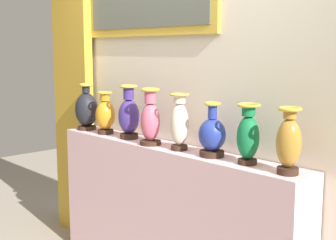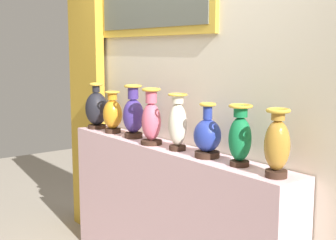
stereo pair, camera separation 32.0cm
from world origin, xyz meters
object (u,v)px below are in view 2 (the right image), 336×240
vase_amber (113,114)px  vase_rose (151,120)px  vase_cobalt (207,136)px  vase_emerald (240,137)px  vase_ivory (178,123)px  vase_indigo (133,115)px  vase_ochre (277,145)px  vase_onyx (97,109)px

vase_amber → vase_rose: size_ratio=0.84×
vase_cobalt → vase_emerald: 0.28m
vase_rose → vase_ivory: (0.26, 0.03, 0.00)m
vase_indigo → vase_ochre: 1.39m
vase_rose → vase_emerald: (0.82, 0.04, -0.00)m
vase_indigo → vase_cobalt: vase_indigo is taller
vase_ivory → vase_emerald: bearing=1.6°
vase_amber → vase_indigo: vase_indigo is taller
vase_cobalt → vase_ochre: size_ratio=0.94×
vase_onyx → vase_indigo: vase_indigo is taller
vase_indigo → vase_rose: bearing=-7.1°
vase_emerald → vase_cobalt: bearing=179.9°
vase_amber → vase_rose: vase_rose is taller
vase_indigo → vase_rose: vase_indigo is taller
vase_amber → vase_ochre: bearing=-0.2°
vase_rose → vase_ochre: bearing=1.1°
vase_onyx → vase_rose: vase_rose is taller
vase_rose → vase_cobalt: bearing=4.4°
vase_onyx → vase_ivory: vase_onyx is taller
vase_indigo → vase_ivory: size_ratio=1.07×
vase_ivory → vase_cobalt: (0.28, 0.02, -0.05)m
vase_cobalt → vase_ivory: bearing=-176.7°
vase_indigo → vase_emerald: size_ratio=1.13×
vase_indigo → vase_cobalt: (0.82, 0.01, -0.04)m
vase_rose → vase_cobalt: size_ratio=1.17×
vase_ivory → vase_cobalt: vase_ivory is taller
vase_onyx → vase_ochre: 1.94m
vase_emerald → vase_onyx: bearing=-179.5°
vase_rose → vase_ivory: bearing=5.6°
vase_onyx → vase_rose: size_ratio=0.97×
vase_indigo → vase_cobalt: bearing=0.4°
vase_onyx → vase_amber: bearing=-0.7°
vase_amber → vase_indigo: 0.29m
vase_amber → vase_ochre: vase_ochre is taller
vase_onyx → vase_ivory: bearing=-0.1°
vase_onyx → vase_ivory: size_ratio=1.02×
vase_ivory → vase_ochre: (0.84, -0.01, -0.01)m
vase_indigo → vase_emerald: vase_indigo is taller
vase_cobalt → vase_emerald: vase_emerald is taller
vase_onyx → vase_ochre: size_ratio=1.06×
vase_cobalt → vase_ochre: bearing=-2.2°
vase_amber → vase_emerald: vase_emerald is taller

